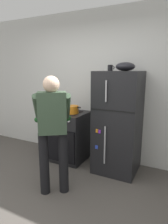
{
  "coord_description": "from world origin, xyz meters",
  "views": [
    {
      "loc": [
        1.44,
        -1.45,
        1.68
      ],
      "look_at": [
        0.03,
        1.32,
        1.0
      ],
      "focal_mm": 31.66,
      "sensor_mm": 36.0,
      "label": 1
    }
  ],
  "objects": [
    {
      "name": "pepper_mill",
      "position": [
        -0.77,
        1.77,
        1.0
      ],
      "size": [
        0.05,
        0.05,
        0.19
      ],
      "primitive_type": "cylinder",
      "color": "brown",
      "rests_on": "stove_range"
    },
    {
      "name": "ground",
      "position": [
        0.0,
        0.0,
        0.0
      ],
      "size": [
        8.0,
        8.0,
        0.0
      ],
      "primitive_type": "plane",
      "color": "#4C4742"
    },
    {
      "name": "person_cook",
      "position": [
        -0.06,
        0.59,
        0.96
      ],
      "size": [
        0.67,
        0.71,
        1.6
      ],
      "color": "black",
      "rests_on": "ground"
    },
    {
      "name": "mixing_bowl",
      "position": [
        0.61,
        1.57,
        1.71
      ],
      "size": [
        0.29,
        0.29,
        0.13
      ],
      "primitive_type": "ellipsoid",
      "color": "black",
      "rests_on": "refrigerator"
    },
    {
      "name": "stove_range",
      "position": [
        -0.47,
        1.56,
        0.45
      ],
      "size": [
        0.76,
        0.67,
        0.9
      ],
      "color": "black",
      "rests_on": "ground"
    },
    {
      "name": "refrigerator",
      "position": [
        0.53,
        1.57,
        0.82
      ],
      "size": [
        0.68,
        0.72,
        1.65
      ],
      "color": "black",
      "rests_on": "ground"
    },
    {
      "name": "coffee_mug",
      "position": [
        0.35,
        1.62,
        1.7
      ],
      "size": [
        0.11,
        0.08,
        0.1
      ],
      "color": "black",
      "rests_on": "refrigerator"
    },
    {
      "name": "red_pot",
      "position": [
        -0.31,
        1.52,
        0.97
      ],
      "size": [
        0.33,
        0.23,
        0.14
      ],
      "color": "orange",
      "rests_on": "stove_range"
    },
    {
      "name": "kitchen_wall_back",
      "position": [
        0.0,
        1.95,
        1.35
      ],
      "size": [
        6.0,
        0.1,
        2.7
      ],
      "primitive_type": "cube",
      "color": "silver",
      "rests_on": "ground"
    }
  ]
}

